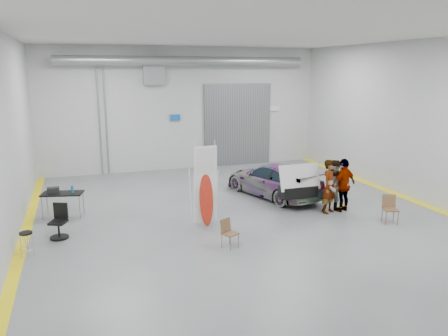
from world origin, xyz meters
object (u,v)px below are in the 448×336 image
object	(u,v)px
folding_chair_far	(390,215)
folding_chair_near	(230,239)
office_chair	(58,223)
person_c	(344,185)
shop_stool	(27,244)
work_table	(60,193)
sedan_car	(273,180)
surfboard_display	(206,192)
person_a	(330,186)
person_b	(336,186)

from	to	relation	value
folding_chair_far	folding_chair_near	bearing A→B (deg)	-158.67
folding_chair_far	office_chair	bearing A→B (deg)	-172.56
person_c	shop_stool	xyz separation A→B (m)	(-10.22, -0.62, -0.61)
folding_chair_near	office_chair	world-z (taller)	office_chair
person_c	work_table	world-z (taller)	person_c
sedan_car	folding_chair_far	size ratio (longest dim) A/B	4.87
office_chair	folding_chair_far	bearing A→B (deg)	12.71
sedan_car	person_c	world-z (taller)	person_c
surfboard_display	person_a	bearing A→B (deg)	-5.33
folding_chair_near	shop_stool	size ratio (longest dim) A/B	1.18
sedan_car	work_table	bearing A→B (deg)	-16.45
office_chair	person_b	bearing A→B (deg)	21.05
folding_chair_near	person_b	bearing A→B (deg)	-7.11
shop_stool	office_chair	distance (m)	1.40
shop_stool	person_a	bearing A→B (deg)	3.66
person_a	surfboard_display	distance (m)	4.45
person_a	office_chair	xyz separation A→B (m)	(-8.89, 0.54, -0.49)
person_b	surfboard_display	xyz separation A→B (m)	(-4.66, 0.18, 0.18)
sedan_car	person_b	xyz separation A→B (m)	(1.16, -2.57, 0.28)
person_b	person_c	bearing A→B (deg)	23.10
person_a	folding_chair_near	size ratio (longest dim) A/B	2.32
person_b	shop_stool	size ratio (longest dim) A/B	2.70
sedan_car	person_b	world-z (taller)	person_b
person_a	person_b	bearing A→B (deg)	-35.85
surfboard_display	folding_chair_far	world-z (taller)	surfboard_display
person_a	shop_stool	bearing A→B (deg)	154.50
folding_chair_near	office_chair	distance (m)	5.14
person_a	surfboard_display	size ratio (longest dim) A/B	0.69
person_c	office_chair	distance (m)	9.48
sedan_car	person_b	bearing A→B (deg)	97.91
person_c	office_chair	world-z (taller)	person_c
surfboard_display	shop_stool	world-z (taller)	surfboard_display
folding_chair_near	work_table	world-z (taller)	work_table
person_b	office_chair	xyz separation A→B (m)	(-9.11, 0.57, -0.48)
person_c	folding_chair_near	xyz separation A→B (m)	(-4.88, -1.80, -0.70)
person_c	folding_chair_far	xyz separation A→B (m)	(0.71, -1.60, -0.66)
person_b	folding_chair_near	bearing A→B (deg)	-139.93
person_c	folding_chair_far	distance (m)	1.88
person_b	surfboard_display	size ratio (longest dim) A/B	0.68
surfboard_display	person_b	bearing A→B (deg)	-5.56
sedan_car	folding_chair_far	world-z (taller)	sedan_car
surfboard_display	office_chair	world-z (taller)	surfboard_display
person_b	work_table	xyz separation A→B (m)	(-9.08, 2.56, -0.09)
person_a	surfboard_display	xyz separation A→B (m)	(-4.44, 0.15, 0.17)
surfboard_display	folding_chair_far	distance (m)	6.04
person_c	office_chair	xyz separation A→B (m)	(-9.46, 0.54, -0.50)
work_table	folding_chair_far	bearing A→B (deg)	-22.21
sedan_car	surfboard_display	world-z (taller)	surfboard_display
person_b	person_c	world-z (taller)	person_c
person_b	shop_stool	bearing A→B (deg)	-157.82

